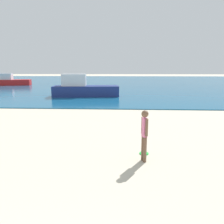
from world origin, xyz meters
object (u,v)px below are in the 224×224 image
(frisbee, at_px, (144,153))
(boat_near, at_px, (84,89))
(boat_far, at_px, (11,81))
(person_standing, at_px, (144,133))

(frisbee, distance_m, boat_near, 14.79)
(frisbee, height_order, boat_far, boat_far)
(person_standing, relative_size, boat_far, 0.27)
(person_standing, bearing_deg, boat_far, -166.55)
(boat_near, bearing_deg, frisbee, -78.42)
(person_standing, xyz_separation_m, frisbee, (0.06, 0.56, -0.86))
(person_standing, xyz_separation_m, boat_far, (-18.44, 27.70, -0.18))
(frisbee, bearing_deg, boat_near, 107.82)
(person_standing, height_order, boat_near, boat_near)
(person_standing, relative_size, boat_near, 0.24)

